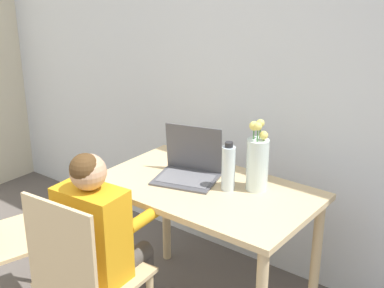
{
  "coord_description": "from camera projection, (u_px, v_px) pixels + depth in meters",
  "views": [
    {
      "loc": [
        1.46,
        -0.31,
        1.85
      ],
      "look_at": [
        -0.06,
        1.66,
        0.91
      ],
      "focal_mm": 50.0,
      "sensor_mm": 36.0,
      "label": 1
    }
  ],
  "objects": [
    {
      "name": "laptop",
      "position": [
        189.0,
        166.0,
        2.71
      ],
      "size": [
        0.36,
        0.32,
        0.25
      ],
      "rotation": [
        0.0,
        0.0,
        0.29
      ],
      "color": "#4C4C51",
      "rests_on": "dining_table"
    },
    {
      "name": "chair_occupied",
      "position": [
        85.0,
        281.0,
        2.33
      ],
      "size": [
        0.43,
        0.43,
        0.9
      ],
      "rotation": [
        0.0,
        0.0,
        3.23
      ],
      "color": "#D6B784",
      "rests_on": "ground_plane"
    },
    {
      "name": "person_seated",
      "position": [
        102.0,
        233.0,
        2.36
      ],
      "size": [
        0.35,
        0.44,
        1.05
      ],
      "rotation": [
        0.0,
        0.0,
        3.23
      ],
      "color": "orange",
      "rests_on": "ground_plane"
    },
    {
      "name": "wall_back",
      "position": [
        264.0,
        60.0,
        2.92
      ],
      "size": [
        6.4,
        0.05,
        2.5
      ],
      "color": "silver",
      "rests_on": "ground_plane"
    },
    {
      "name": "dining_table",
      "position": [
        205.0,
        207.0,
        2.65
      ],
      "size": [
        1.08,
        0.64,
        0.73
      ],
      "color": "#D6B784",
      "rests_on": "ground_plane"
    },
    {
      "name": "flower_vase",
      "position": [
        257.0,
        162.0,
        2.54
      ],
      "size": [
        0.11,
        0.11,
        0.35
      ],
      "color": "silver",
      "rests_on": "dining_table"
    },
    {
      "name": "water_bottle",
      "position": [
        228.0,
        168.0,
        2.55
      ],
      "size": [
        0.07,
        0.07,
        0.24
      ],
      "color": "silver",
      "rests_on": "dining_table"
    }
  ]
}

